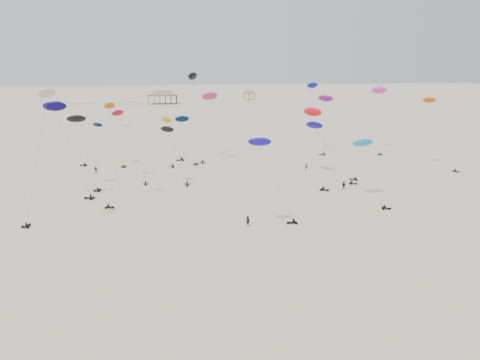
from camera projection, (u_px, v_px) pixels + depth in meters
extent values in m
plane|color=beige|center=(193.00, 133.00, 198.07)|extent=(900.00, 900.00, 0.00)
cube|color=brown|center=(162.00, 95.00, 338.08)|extent=(21.00, 13.00, 0.30)
cube|color=silver|center=(162.00, 93.00, 337.65)|extent=(14.00, 8.40, 3.20)
cube|color=#B2B2AD|center=(162.00, 90.00, 337.23)|extent=(15.00, 9.00, 0.30)
cube|color=brown|center=(249.00, 93.00, 378.97)|extent=(9.00, 7.00, 0.30)
cube|color=silver|center=(249.00, 91.00, 378.64)|extent=(5.60, 4.20, 2.40)
cube|color=#B2B2AD|center=(249.00, 90.00, 378.31)|extent=(6.00, 4.50, 0.30)
cube|color=black|center=(88.00, 103.00, 330.30)|extent=(80.00, 0.10, 0.10)
cylinder|color=gray|center=(442.00, 135.00, 130.29)|extent=(0.03, 0.03, 21.27)
ellipsoid|color=#D2570B|center=(429.00, 100.00, 133.73)|extent=(3.96, 1.88, 1.88)
cylinder|color=gray|center=(37.00, 161.00, 83.12)|extent=(0.03, 0.03, 22.89)
ellipsoid|color=silver|center=(47.00, 93.00, 82.01)|extent=(3.42, 4.11, 1.96)
cylinder|color=gray|center=(91.00, 145.00, 137.97)|extent=(0.03, 0.03, 13.99)
ellipsoid|color=#051240|center=(98.00, 125.00, 141.73)|extent=(3.68, 3.04, 1.70)
cylinder|color=gray|center=(177.00, 157.00, 112.68)|extent=(0.03, 0.03, 13.14)
ellipsoid|color=black|center=(167.00, 129.00, 112.58)|extent=(3.85, 3.22, 1.82)
cylinder|color=gray|center=(177.00, 143.00, 131.82)|extent=(0.03, 0.03, 12.63)
ellipsoid|color=#04173A|center=(182.00, 119.00, 131.38)|extent=(4.31, 2.26, 2.03)
cylinder|color=gray|center=(87.00, 155.00, 108.90)|extent=(0.03, 0.03, 16.91)
ellipsoid|color=black|center=(76.00, 119.00, 110.08)|extent=(4.57, 2.34, 2.20)
cylinder|color=gray|center=(332.00, 147.00, 118.48)|extent=(0.03, 0.03, 21.49)
ellipsoid|color=red|center=(313.00, 112.00, 122.90)|extent=(4.89, 5.13, 2.57)
cylinder|color=gray|center=(325.00, 145.00, 106.82)|extent=(0.03, 0.03, 19.78)
ellipsoid|color=#73167B|center=(326.00, 98.00, 105.43)|extent=(3.72, 3.54, 1.81)
cylinder|color=gray|center=(379.00, 122.00, 154.50)|extent=(0.03, 0.03, 22.85)
ellipsoid|color=#F63ABA|center=(379.00, 90.00, 158.63)|extent=(5.64, 1.85, 2.69)
cylinder|color=gray|center=(73.00, 153.00, 100.16)|extent=(0.03, 0.03, 19.53)
ellipsoid|color=#0B0547|center=(55.00, 106.00, 98.86)|extent=(4.84, 1.60, 2.31)
cylinder|color=gray|center=(173.00, 140.00, 141.02)|extent=(0.03, 0.03, 11.70)
ellipsoid|color=orange|center=(166.00, 119.00, 140.60)|extent=(3.94, 4.70, 2.24)
cylinder|color=gray|center=(118.00, 165.00, 98.00)|extent=(0.03, 0.03, 17.74)
ellipsoid|color=white|center=(127.00, 125.00, 100.85)|extent=(3.34, 3.06, 1.54)
cylinder|color=gray|center=(276.00, 184.00, 84.34)|extent=(0.03, 0.03, 15.10)
ellipsoid|color=#190EB7|center=(260.00, 142.00, 82.64)|extent=(4.49, 2.77, 2.08)
cylinder|color=gray|center=(333.00, 152.00, 121.87)|extent=(0.03, 0.03, 17.87)
ellipsoid|color=#190DA9|center=(314.00, 125.00, 125.70)|extent=(5.03, 5.28, 2.51)
cylinder|color=gray|center=(374.00, 175.00, 98.43)|extent=(0.03, 0.03, 15.23)
ellipsoid|color=#199ABC|center=(363.00, 143.00, 102.28)|extent=(5.08, 2.65, 2.43)
cylinder|color=gray|center=(206.00, 130.00, 139.05)|extent=(0.03, 0.03, 18.57)
ellipsoid|color=#C22D7C|center=(210.00, 96.00, 139.77)|extent=(6.00, 4.37, 2.79)
cylinder|color=gray|center=(194.00, 120.00, 138.62)|extent=(0.03, 0.03, 26.59)
ellipsoid|color=black|center=(193.00, 76.00, 141.70)|extent=(4.40, 5.51, 2.60)
cylinder|color=gray|center=(317.00, 120.00, 152.96)|extent=(0.03, 0.03, 23.20)
ellipsoid|color=#0B1D99|center=(312.00, 85.00, 155.91)|extent=(4.81, 3.24, 2.23)
cylinder|color=gray|center=(131.00, 148.00, 115.68)|extent=(0.03, 0.03, 19.17)
ellipsoid|color=red|center=(118.00, 113.00, 117.81)|extent=(3.73, 3.79, 1.88)
cylinder|color=gray|center=(117.00, 137.00, 132.85)|extent=(0.03, 0.03, 16.90)
ellipsoid|color=#DD5B0B|center=(110.00, 106.00, 133.27)|extent=(3.82, 4.34, 2.11)
imported|color=black|center=(248.00, 226.00, 84.88)|extent=(1.00, 0.95, 2.27)
imported|color=black|center=(344.00, 189.00, 109.38)|extent=(1.23, 1.19, 2.22)
imported|color=black|center=(96.00, 173.00, 125.82)|extent=(1.49, 1.31, 2.23)
imported|color=black|center=(306.00, 170.00, 129.59)|extent=(0.84, 0.67, 2.04)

